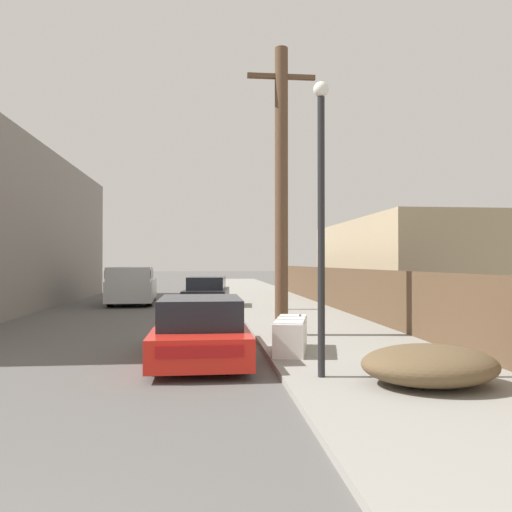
# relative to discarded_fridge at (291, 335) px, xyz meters

# --- Properties ---
(sidewalk_curb) EXTENTS (4.20, 63.00, 0.12)m
(sidewalk_curb) POSITION_rel_discarded_fridge_xyz_m (1.57, 14.88, -0.41)
(sidewalk_curb) COLOR gray
(sidewalk_curb) RESTS_ON ground
(discarded_fridge) EXTENTS (1.02, 1.87, 0.73)m
(discarded_fridge) POSITION_rel_discarded_fridge_xyz_m (0.00, 0.00, 0.00)
(discarded_fridge) COLOR white
(discarded_fridge) RESTS_ON sidewalk_curb
(parked_sports_car_red) EXTENTS (1.90, 4.59, 1.30)m
(parked_sports_car_red) POSITION_rel_discarded_fridge_xyz_m (-1.91, -0.01, 0.12)
(parked_sports_car_red) COLOR red
(parked_sports_car_red) RESTS_ON ground
(car_parked_mid) EXTENTS (2.15, 4.33, 1.38)m
(car_parked_mid) POSITION_rel_discarded_fridge_xyz_m (-1.76, 11.62, 0.17)
(car_parked_mid) COLOR black
(car_parked_mid) RESTS_ON ground
(pickup_truck) EXTENTS (2.38, 5.82, 1.79)m
(pickup_truck) POSITION_rel_discarded_fridge_xyz_m (-5.34, 13.98, 0.43)
(pickup_truck) COLOR silver
(pickup_truck) RESTS_ON ground
(utility_pole) EXTENTS (1.80, 0.35, 7.53)m
(utility_pole) POSITION_rel_discarded_fridge_xyz_m (0.16, 2.40, 3.50)
(utility_pole) COLOR brown
(utility_pole) RESTS_ON sidewalk_curb
(street_lamp) EXTENTS (0.26, 0.26, 4.92)m
(street_lamp) POSITION_rel_discarded_fridge_xyz_m (0.11, -2.37, 2.49)
(street_lamp) COLOR #232326
(street_lamp) RESTS_ON sidewalk_curb
(brush_pile) EXTENTS (2.12, 1.71, 0.62)m
(brush_pile) POSITION_rel_discarded_fridge_xyz_m (1.65, -3.07, -0.04)
(brush_pile) COLOR brown
(brush_pile) RESTS_ON sidewalk_curb
(wooden_fence) EXTENTS (0.08, 29.75, 1.67)m
(wooden_fence) POSITION_rel_discarded_fridge_xyz_m (3.52, 6.99, 0.48)
(wooden_fence) COLOR brown
(wooden_fence) RESTS_ON sidewalk_curb
(building_right_house) EXTENTS (6.00, 12.17, 3.87)m
(building_right_house) POSITION_rel_discarded_fridge_xyz_m (7.54, 11.54, 1.46)
(building_right_house) COLOR tan
(building_right_house) RESTS_ON ground
(pedestrian) EXTENTS (0.34, 0.34, 1.79)m
(pedestrian) POSITION_rel_discarded_fridge_xyz_m (1.15, 9.43, 0.57)
(pedestrian) COLOR #282D42
(pedestrian) RESTS_ON sidewalk_curb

